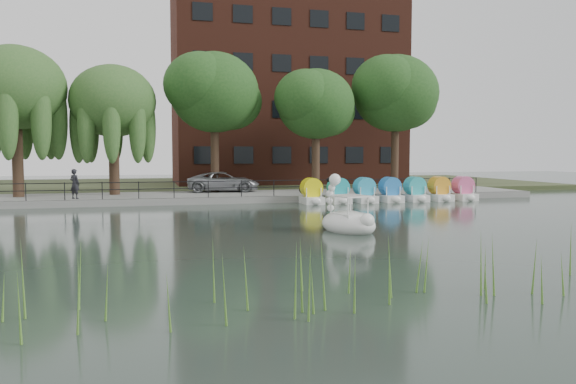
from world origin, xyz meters
name	(u,v)px	position (x,y,z in m)	size (l,w,h in m)	color
ground_plane	(302,234)	(0.00, 0.00, 0.00)	(120.00, 120.00, 0.00)	#34433C
promenade	(234,197)	(0.00, 16.00, 0.20)	(40.00, 6.00, 0.40)	gray
kerb	(242,200)	(0.00, 13.05, 0.20)	(40.00, 0.25, 0.40)	gray
land_strip	(210,185)	(0.00, 30.00, 0.18)	(60.00, 22.00, 0.36)	#47512D
railing	(242,184)	(0.00, 13.25, 1.15)	(32.00, 0.05, 1.00)	black
apartment_building	(286,83)	(7.00, 29.97, 9.36)	(20.00, 10.07, 18.00)	#4C1E16
willow_left	(15,88)	(-13.00, 16.50, 6.87)	(5.88, 5.88, 9.01)	#473323
willow_mid	(113,102)	(-7.50, 17.00, 6.25)	(5.32, 5.32, 8.15)	#473323
broadleaf_center	(214,93)	(-1.00, 18.00, 7.06)	(6.00, 6.00, 9.25)	#473323
broadleaf_right	(316,105)	(6.00, 17.50, 6.39)	(5.40, 5.40, 8.32)	#473323
broadleaf_far	(396,94)	(12.50, 18.50, 7.40)	(6.30, 6.30, 9.71)	#473323
minivan	(223,180)	(-0.46, 17.87, 1.18)	(5.60, 2.57, 1.56)	gray
bicycle	(311,186)	(4.81, 14.63, 0.90)	(1.72, 0.60, 1.00)	gray
pedestrian	(75,182)	(-9.55, 14.09, 1.39)	(0.71, 0.48, 1.98)	black
swan_boat	(347,219)	(1.90, 0.23, 0.48)	(2.36, 2.99, 2.21)	white
pedal_boat_row	(390,192)	(9.11, 11.93, 0.61)	(11.35, 1.70, 1.40)	white
reed_bank	(507,264)	(2.00, -9.50, 0.60)	(24.00, 2.40, 1.20)	#669938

